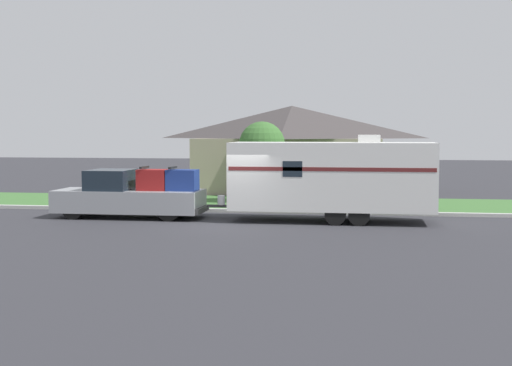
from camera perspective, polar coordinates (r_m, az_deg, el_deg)
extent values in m
plane|color=#2D2D33|center=(25.62, -1.84, -3.33)|extent=(120.00, 120.00, 0.00)
cube|color=#ADADA8|center=(29.28, -0.47, -2.25)|extent=(80.00, 0.30, 0.14)
cube|color=#3D6B33|center=(32.87, 0.56, -1.64)|extent=(80.00, 7.00, 0.03)
cube|color=gray|center=(40.04, 2.88, 1.50)|extent=(9.87, 7.54, 2.96)
pyramid|color=#3D3838|center=(40.00, 2.89, 4.90)|extent=(10.66, 8.15, 1.80)
cube|color=#4C3828|center=(36.35, 2.26, 0.55)|extent=(1.00, 0.06, 2.10)
cylinder|color=black|center=(27.91, -14.42, -1.97)|extent=(0.84, 0.28, 0.84)
cylinder|color=black|center=(29.47, -13.11, -1.63)|extent=(0.84, 0.28, 0.84)
cylinder|color=black|center=(26.66, -7.01, -2.16)|extent=(0.84, 0.28, 0.84)
cylinder|color=black|center=(28.29, -6.06, -1.79)|extent=(0.84, 0.28, 0.84)
cube|color=gray|center=(28.43, -12.55, -1.36)|extent=(3.10, 2.06, 0.85)
cube|color=#19232D|center=(28.16, -11.52, 0.26)|extent=(1.61, 1.90, 0.78)
cube|color=gray|center=(27.52, -7.05, -1.47)|extent=(2.56, 2.06, 0.85)
cube|color=#333333|center=(27.21, -4.33, -2.16)|extent=(0.12, 1.85, 0.20)
cube|color=maroon|center=(27.61, -8.19, 0.25)|extent=(1.15, 0.87, 0.80)
cube|color=black|center=(27.69, -8.93, 1.25)|extent=(0.10, 0.95, 0.08)
cube|color=navy|center=(27.30, -5.93, 0.23)|extent=(1.15, 0.87, 0.80)
cube|color=black|center=(27.37, -6.68, 1.24)|extent=(0.10, 0.95, 0.08)
cylinder|color=black|center=(25.46, 6.36, -2.54)|extent=(0.76, 0.22, 0.76)
cylinder|color=black|center=(27.58, 6.56, -2.03)|extent=(0.76, 0.22, 0.76)
cylinder|color=black|center=(25.44, 8.25, -2.56)|extent=(0.76, 0.22, 0.76)
cylinder|color=black|center=(27.56, 8.30, -2.05)|extent=(0.76, 0.22, 0.76)
cube|color=silver|center=(26.41, 6.10, 0.57)|extent=(7.46, 2.42, 2.47)
cube|color=#5B1E1E|center=(25.18, 5.97, 1.10)|extent=(7.31, 0.01, 0.14)
cube|color=#383838|center=(27.05, -2.90, -1.85)|extent=(1.00, 0.12, 0.10)
cylinder|color=silver|center=(27.02, -2.80, -1.37)|extent=(0.28, 0.28, 0.36)
cube|color=silver|center=(26.33, 9.05, 3.52)|extent=(0.80, 0.68, 0.28)
cube|color=#19232D|center=(25.29, 2.93, 1.13)|extent=(0.70, 0.01, 0.56)
cylinder|color=brown|center=(29.90, 4.04, -1.14)|extent=(0.09, 0.09, 1.16)
cube|color=silver|center=(29.85, 4.05, 0.18)|extent=(0.48, 0.20, 0.22)
cylinder|color=brown|center=(33.20, 0.48, 0.05)|extent=(0.24, 0.24, 1.91)
sphere|color=#38662D|center=(33.12, 0.48, 3.09)|extent=(2.15, 2.15, 2.15)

